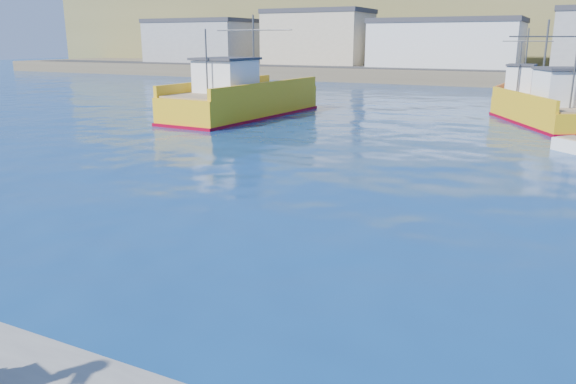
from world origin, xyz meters
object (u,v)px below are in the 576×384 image
Objects in this scene: trawler_yellow_b at (548,109)px; boat_orange at (520,92)px; skiff_left at (194,111)px; trawler_yellow_a at (241,100)px.

trawler_yellow_b is 11.80m from boat_orange.
trawler_yellow_b reaches higher than skiff_left.
boat_orange is at bearing 102.79° from trawler_yellow_b.
skiff_left is at bearing -165.50° from trawler_yellow_b.
trawler_yellow_a is 1.81× the size of boat_orange.
skiff_left is (-3.45, -0.64, -0.87)m from trawler_yellow_a.
trawler_yellow_a is 19.38m from trawler_yellow_b.
trawler_yellow_a is at bearing 10.56° from skiff_left.
boat_orange is at bearing 45.88° from trawler_yellow_a.
trawler_yellow_a is 1.32× the size of trawler_yellow_b.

